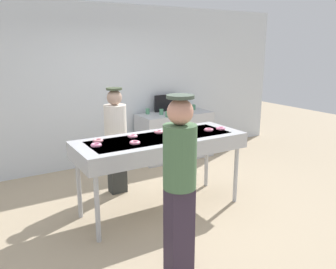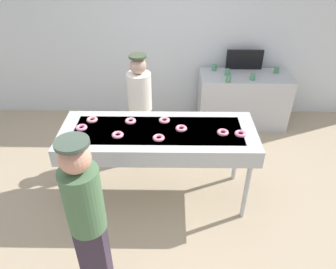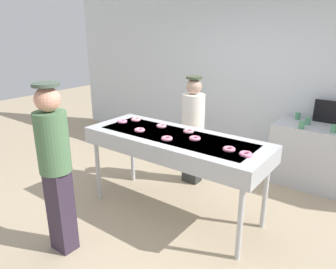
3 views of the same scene
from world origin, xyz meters
TOP-DOWN VIEW (x-y plane):
  - ground_plane at (0.00, 0.00)m, footprint 16.00×16.00m
  - back_wall at (0.00, 2.21)m, footprint 8.00×0.12m
  - fryer_conveyor at (0.00, 0.00)m, footprint 2.18×0.82m
  - strawberry_donut_0 at (-0.77, 0.18)m, footprint 0.14×0.14m
  - strawberry_donut_1 at (-0.85, 0.01)m, footprint 0.17×0.17m
  - strawberry_donut_2 at (-0.32, 0.16)m, footprint 0.15×0.15m
  - strawberry_donut_3 at (0.71, -0.07)m, footprint 0.18×0.18m
  - strawberry_donut_4 at (-0.43, -0.13)m, footprint 0.18×0.18m
  - strawberry_donut_5 at (0.26, 0.01)m, footprint 0.16×0.16m
  - strawberry_donut_6 at (0.89, -0.09)m, footprint 0.17×0.17m
  - strawberry_donut_7 at (0.01, -0.18)m, footprint 0.16×0.16m
  - strawberry_donut_8 at (0.07, 0.18)m, footprint 0.17×0.17m
  - worker_baker at (-0.27, 0.82)m, footprint 0.32×0.32m
  - customer_waiting at (-0.52, -1.24)m, footprint 0.30×0.30m
  - prep_counter at (1.32, 1.76)m, footprint 1.43×0.61m
  - paper_cup_0 at (0.84, 1.95)m, footprint 0.08×0.08m
  - paper_cup_2 at (1.38, 1.59)m, footprint 0.08×0.08m
  - paper_cup_3 at (1.00, 1.51)m, footprint 0.08×0.08m
  - paper_cup_4 at (1.02, 1.76)m, footprint 0.08×0.08m
  - menu_display at (1.32, 2.02)m, footprint 0.59×0.04m

SIDE VIEW (x-z plane):
  - ground_plane at x=0.00m, z-range 0.00..0.00m
  - prep_counter at x=1.32m, z-range 0.00..0.88m
  - worker_baker at x=-0.27m, z-range 0.09..1.64m
  - fryer_conveyor at x=0.00m, z-range 0.40..1.39m
  - paper_cup_0 at x=0.84m, z-range 0.88..0.98m
  - paper_cup_2 at x=1.38m, z-range 0.88..0.98m
  - paper_cup_3 at x=1.00m, z-range 0.88..0.98m
  - paper_cup_4 at x=1.02m, z-range 0.88..0.98m
  - customer_waiting at x=-0.52m, z-range 0.10..1.81m
  - strawberry_donut_0 at x=-0.77m, z-range 0.99..1.03m
  - strawberry_donut_1 at x=-0.85m, z-range 0.99..1.03m
  - strawberry_donut_2 at x=-0.32m, z-range 0.99..1.03m
  - strawberry_donut_3 at x=0.71m, z-range 0.99..1.03m
  - strawberry_donut_4 at x=-0.43m, z-range 0.99..1.03m
  - strawberry_donut_5 at x=0.26m, z-range 0.99..1.03m
  - strawberry_donut_6 at x=0.89m, z-range 0.99..1.03m
  - strawberry_donut_7 at x=0.01m, z-range 0.99..1.03m
  - strawberry_donut_8 at x=0.07m, z-range 0.99..1.03m
  - menu_display at x=1.32m, z-range 0.88..1.20m
  - back_wall at x=0.00m, z-range 0.00..2.82m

